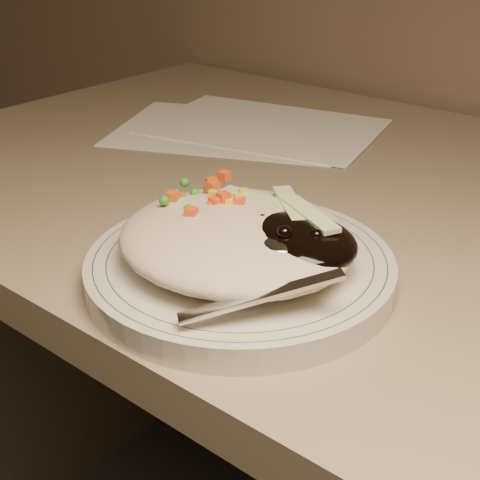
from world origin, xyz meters
The scene contains 5 objects.
desk centered at (0.00, 1.38, 0.54)m, with size 1.40×0.70×0.74m.
plate centered at (-0.11, 1.16, 0.75)m, with size 0.25×0.25×0.02m, color silver.
plate_rim centered at (-0.11, 1.16, 0.76)m, with size 0.24×0.24×0.00m.
meal centered at (-0.10, 1.16, 0.78)m, with size 0.21×0.19×0.05m.
papers centered at (-0.35, 1.48, 0.74)m, with size 0.38×0.33×0.00m.
Camera 1 is at (0.19, 0.79, 1.02)m, focal length 50.00 mm.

